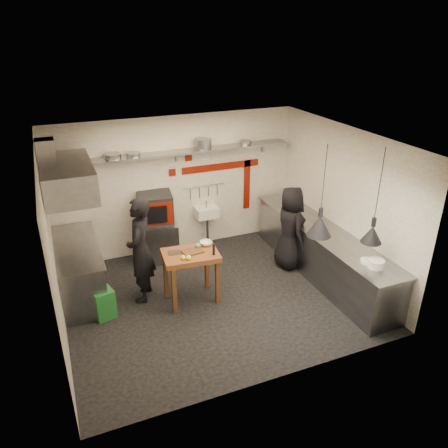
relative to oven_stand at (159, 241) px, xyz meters
name	(u,v)px	position (x,y,z in m)	size (l,w,h in m)	color
floor	(216,297)	(0.54, -1.74, -0.40)	(5.00, 5.00, 0.00)	black
ceiling	(214,140)	(0.54, -1.74, 2.40)	(5.00, 5.00, 0.00)	beige
wall_back	(177,185)	(0.54, 0.36, 1.00)	(5.00, 0.04, 2.80)	white
wall_front	(277,293)	(0.54, -3.84, 1.00)	(5.00, 0.04, 2.80)	white
wall_left	(52,254)	(-1.96, -1.74, 1.00)	(0.04, 4.20, 2.80)	white
wall_right	(343,203)	(3.04, -1.74, 1.00)	(0.04, 4.20, 2.80)	white
red_band_horiz	(221,167)	(1.49, 0.34, 1.28)	(1.70, 0.02, 0.14)	#681205
red_band_vert	(247,185)	(2.09, 0.34, 0.80)	(0.14, 0.02, 1.10)	#681205
red_tile_a	(189,157)	(0.79, 0.34, 1.55)	(0.14, 0.02, 0.14)	#681205
red_tile_b	(172,173)	(0.44, 0.34, 1.28)	(0.14, 0.02, 0.14)	#681205
back_shelf	(178,152)	(0.54, 0.18, 1.72)	(4.60, 0.34, 0.04)	slate
shelf_bracket_left	(76,167)	(-1.36, 0.33, 1.62)	(0.04, 0.06, 0.24)	slate
shelf_bracket_mid	(176,156)	(0.54, 0.33, 1.62)	(0.04, 0.06, 0.24)	slate
shelf_bracket_right	(263,146)	(2.44, 0.33, 1.62)	(0.04, 0.06, 0.24)	slate
pan_far_left	(113,156)	(-0.70, 0.18, 1.79)	(0.30, 0.30, 0.09)	slate
pan_mid_left	(133,154)	(-0.33, 0.18, 1.78)	(0.26, 0.26, 0.07)	slate
stock_pot	(204,144)	(1.05, 0.18, 1.84)	(0.32, 0.32, 0.20)	slate
pan_right	(245,142)	(1.96, 0.18, 1.78)	(0.24, 0.24, 0.08)	slate
oven_stand	(159,241)	(0.00, 0.00, 0.00)	(0.72, 0.66, 0.80)	slate
combi_oven	(155,208)	(-0.02, 0.07, 0.69)	(0.66, 0.61, 0.58)	black
oven_door	(159,214)	(-0.01, -0.22, 0.69)	(0.50, 0.03, 0.46)	#681205
oven_glass	(157,215)	(-0.07, -0.27, 0.69)	(0.38, 0.02, 0.34)	black
hand_sink	(206,212)	(1.09, 0.18, 0.38)	(0.46, 0.34, 0.22)	silver
sink_tap	(206,204)	(1.09, 0.18, 0.56)	(0.03, 0.03, 0.14)	slate
sink_drain	(207,232)	(1.09, 0.14, -0.06)	(0.06, 0.06, 0.66)	slate
utensil_rail	(204,186)	(1.09, 0.32, 0.92)	(0.02, 0.02, 0.90)	slate
counter_right	(321,253)	(2.69, -1.74, 0.05)	(0.70, 3.80, 0.90)	slate
counter_right_top	(324,230)	(2.69, -1.74, 0.52)	(0.76, 3.90, 0.03)	slate
plate_stack	(376,264)	(2.66, -3.20, 0.60)	(0.25, 0.25, 0.13)	silver
small_bowl_right	(367,261)	(2.64, -3.02, 0.56)	(0.22, 0.22, 0.05)	silver
counter_left	(79,271)	(-1.61, -0.69, 0.05)	(0.70, 1.90, 0.90)	slate
counter_left_top	(75,247)	(-1.61, -0.69, 0.52)	(0.76, 2.00, 0.03)	slate
extractor_hood	(68,178)	(-1.56, -0.69, 1.75)	(0.78, 1.60, 0.50)	slate
hood_duct	(46,155)	(-1.81, -0.69, 2.15)	(0.28, 0.28, 0.50)	slate
green_bin	(104,303)	(-1.34, -1.55, -0.15)	(0.31, 0.31, 0.50)	#1A5E25
prep_table	(191,277)	(0.14, -1.64, 0.06)	(0.92, 0.64, 0.92)	brown
cutting_board	(192,251)	(0.18, -1.62, 0.53)	(0.33, 0.23, 0.03)	#54321B
pepper_mill	(214,249)	(0.47, -1.84, 0.62)	(0.05, 0.05, 0.20)	black
lemon_a	(183,257)	(-0.04, -1.81, 0.56)	(0.07, 0.07, 0.07)	yellow
lemon_b	(189,258)	(0.04, -1.84, 0.56)	(0.08, 0.08, 0.08)	yellow
veg_ball	(198,246)	(0.31, -1.53, 0.57)	(0.09, 0.09, 0.09)	#5D9943
steel_tray	(175,252)	(-0.10, -1.55, 0.54)	(0.20, 0.13, 0.03)	slate
bowl	(206,243)	(0.47, -1.47, 0.55)	(0.21, 0.21, 0.07)	silver
heat_lamp_near	(323,192)	(1.99, -2.55, 1.66)	(0.39, 0.39, 1.48)	black
heat_lamp_far	(378,197)	(2.65, -3.01, 1.64)	(0.33, 0.33, 1.51)	black
chef_left	(140,250)	(-0.62, -1.25, 0.53)	(0.68, 0.45, 1.86)	black
chef_right	(290,228)	(2.27, -1.25, 0.42)	(0.80, 0.52, 1.65)	black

